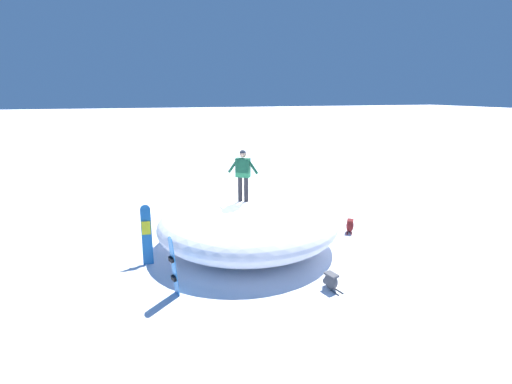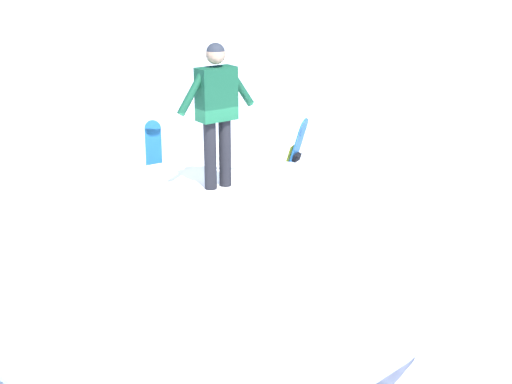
% 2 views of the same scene
% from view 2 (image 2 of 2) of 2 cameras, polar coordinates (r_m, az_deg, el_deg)
% --- Properties ---
extents(ground, '(240.00, 240.00, 0.00)m').
position_cam_2_polar(ground, '(8.97, -4.82, -7.75)').
color(ground, white).
extents(snow_mound, '(5.96, 6.27, 1.56)m').
position_cam_2_polar(snow_mound, '(7.94, -3.43, -5.26)').
color(snow_mound, white).
rests_on(snow_mound, ground).
extents(snowboarder_standing, '(0.60, 0.89, 1.64)m').
position_cam_2_polar(snowboarder_standing, '(7.53, -3.35, 7.44)').
color(snowboarder_standing, black).
rests_on(snowboarder_standing, snow_mound).
extents(snowboard_primary_upright, '(0.52, 0.33, 1.70)m').
position_cam_2_polar(snowboard_primary_upright, '(10.71, 3.00, 2.11)').
color(snowboard_primary_upright, '#2672BF').
rests_on(snowboard_primary_upright, ground).
extents(snowboard_secondary_upright, '(0.29, 0.22, 1.58)m').
position_cam_2_polar(snowboard_secondary_upright, '(11.07, -8.59, 2.15)').
color(snowboard_secondary_upright, '#2672BF').
rests_on(snowboard_secondary_upright, ground).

